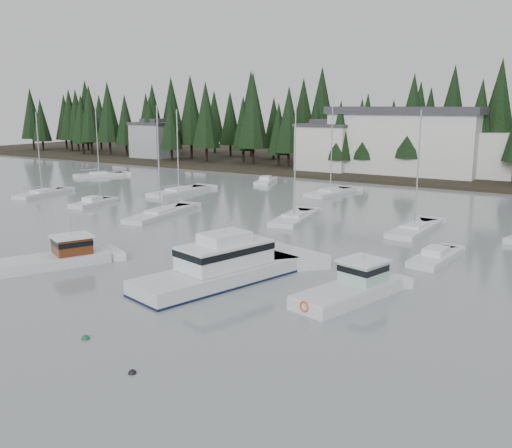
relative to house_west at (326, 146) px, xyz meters
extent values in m
cube|color=black|center=(18.00, 18.00, -4.65)|extent=(240.00, 54.00, 1.00)
cube|color=silver|center=(0.00, 0.00, -0.40)|extent=(9.00, 7.00, 7.50)
cube|color=#38383D|center=(0.00, 0.00, 3.60)|extent=(9.54, 7.42, 0.50)
cube|color=#38383D|center=(0.00, 0.00, 4.20)|extent=(4.95, 3.85, 0.80)
cube|color=#999EA0|center=(-42.00, 2.00, -0.65)|extent=(8.00, 7.00, 7.00)
cube|color=#38383D|center=(-42.00, 2.00, 3.10)|extent=(8.48, 7.42, 0.50)
cube|color=#38383D|center=(-42.00, 2.00, 3.70)|extent=(4.40, 3.85, 0.80)
cube|color=silver|center=(13.00, 3.00, 0.85)|extent=(24.00, 10.00, 10.00)
cube|color=#38383D|center=(13.00, 3.00, 6.15)|extent=(25.00, 11.00, 1.20)
cube|color=silver|center=(25.00, 5.00, -0.65)|extent=(10.00, 8.00, 7.00)
cube|color=silver|center=(8.39, -64.57, -4.56)|extent=(6.04, 8.83, 1.22)
cube|color=silver|center=(8.39, -64.57, -3.91)|extent=(5.92, 8.65, 0.11)
cube|color=#451F0D|center=(9.09, -63.03, -3.25)|extent=(3.14, 3.25, 1.31)
cube|color=white|center=(9.09, -63.03, -2.55)|extent=(3.54, 3.67, 0.11)
cube|color=black|center=(9.09, -63.03, -2.99)|extent=(3.21, 3.31, 0.37)
cylinder|color=#A5A8AD|center=(9.09, -63.03, -1.75)|extent=(0.08, 0.08, 1.50)
cube|color=black|center=(6.26, -63.60, -4.70)|extent=(2.26, 3.19, 0.51)
cube|color=silver|center=(21.29, -61.06, -4.49)|extent=(6.71, 12.74, 1.77)
cube|color=black|center=(21.29, -61.06, -4.62)|extent=(6.76, 12.81, 0.24)
cube|color=white|center=(21.44, -60.47, -2.77)|extent=(4.58, 6.91, 1.61)
cube|color=black|center=(21.44, -60.47, -2.38)|extent=(4.67, 6.99, 0.44)
cube|color=white|center=(21.44, -60.47, -1.61)|extent=(2.98, 3.63, 0.72)
cylinder|color=#A5A8AD|center=(21.44, -60.47, -0.72)|extent=(0.10, 0.10, 1.22)
cube|color=silver|center=(30.00, -59.53, -4.56)|extent=(4.61, 8.32, 1.28)
cube|color=silver|center=(30.00, -59.53, -3.87)|extent=(4.52, 8.15, 0.12)
cube|color=#9ACAB7|center=(30.39, -58.00, -3.18)|extent=(2.77, 2.85, 1.38)
cube|color=white|center=(30.39, -58.00, -2.44)|extent=(3.12, 3.22, 0.12)
cube|color=black|center=(30.39, -58.00, -2.90)|extent=(2.84, 2.90, 0.39)
cylinder|color=#A5A8AD|center=(30.39, -58.00, -1.60)|extent=(0.08, 0.08, 1.58)
torus|color=#F2590C|center=(29.03, -63.35, -4.11)|extent=(0.70, 0.30, 0.69)
cube|color=silver|center=(11.17, -21.84, -4.68)|extent=(3.98, 8.82, 1.05)
cube|color=white|center=(11.17, -21.84, -4.03)|extent=(2.41, 3.13, 0.30)
cylinder|color=#A5A8AD|center=(11.17, -21.84, 2.15)|extent=(0.14, 0.14, 12.61)
cube|color=silver|center=(-6.58, -31.99, -4.68)|extent=(3.02, 10.02, 1.05)
cube|color=white|center=(-6.58, -31.99, -4.03)|extent=(2.09, 3.41, 0.30)
cylinder|color=#A5A8AD|center=(-6.58, -31.99, 1.17)|extent=(0.14, 0.14, 10.65)
cube|color=silver|center=(-20.67, -43.11, -4.68)|extent=(3.77, 8.42, 1.05)
cube|color=white|center=(-20.67, -43.11, -4.03)|extent=(2.15, 3.01, 0.30)
cylinder|color=#A5A8AD|center=(-20.67, -43.11, 1.03)|extent=(0.14, 0.14, 10.37)
cube|color=silver|center=(27.59, -38.17, -4.68)|extent=(2.81, 9.11, 1.05)
cube|color=white|center=(27.59, -38.17, -4.03)|extent=(1.90, 3.12, 0.30)
cylinder|color=#A5A8AD|center=(27.59, -38.17, 1.27)|extent=(0.14, 0.14, 10.85)
cube|color=silver|center=(2.05, -45.33, -4.68)|extent=(4.24, 10.94, 1.05)
cube|color=white|center=(2.05, -45.33, -4.03)|extent=(2.35, 3.87, 0.30)
cylinder|color=#A5A8AD|center=(2.05, -45.33, 1.47)|extent=(0.14, 0.14, 11.25)
cube|color=silver|center=(-29.58, -25.09, -4.68)|extent=(6.05, 8.39, 1.05)
cube|color=white|center=(-29.58, -25.09, -4.03)|extent=(2.95, 3.30, 0.30)
cylinder|color=#A5A8AD|center=(-29.58, -25.09, 2.56)|extent=(0.14, 0.14, 13.43)
cube|color=silver|center=(15.38, -39.60, -4.68)|extent=(4.29, 9.19, 1.05)
cube|color=white|center=(15.38, -39.60, -4.03)|extent=(2.42, 3.31, 0.30)
cylinder|color=#A5A8AD|center=(15.38, -39.60, 1.96)|extent=(0.14, 0.14, 12.24)
cube|color=silver|center=(-9.35, -44.65, -4.60)|extent=(3.09, 6.33, 0.90)
cube|color=white|center=(-9.35, -44.65, -3.90)|extent=(1.77, 2.14, 0.55)
cube|color=silver|center=(32.12, -47.46, -4.60)|extent=(2.71, 6.87, 0.90)
cube|color=white|center=(32.12, -47.46, -3.90)|extent=(1.66, 2.26, 0.55)
cube|color=silver|center=(-2.07, -16.91, -4.60)|extent=(4.12, 6.77, 0.90)
cube|color=white|center=(-2.07, -16.91, -3.90)|extent=(2.07, 2.42, 0.55)
sphere|color=#145933|center=(21.07, -72.32, -4.65)|extent=(0.44, 0.44, 0.44)
sphere|color=black|center=(25.84, -73.82, -4.65)|extent=(0.38, 0.38, 0.38)
camera|label=1|loc=(43.24, -90.79, 7.22)|focal=40.00mm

